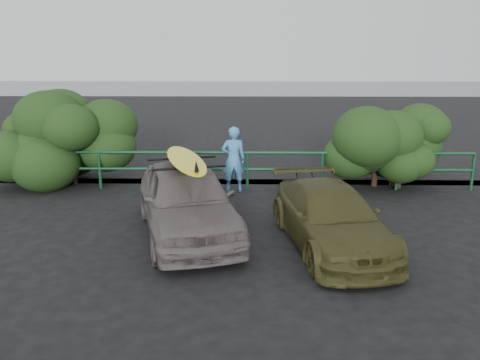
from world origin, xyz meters
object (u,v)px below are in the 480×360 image
object	(u,v)px
man	(233,159)
sedan	(187,199)
guardrail	(210,170)
surfboard	(185,159)
olive_vehicle	(330,217)

from	to	relation	value
man	sedan	bearing A→B (deg)	71.28
guardrail	sedan	distance (m)	3.43
sedan	surfboard	xyz separation A→B (m)	(0.00, 0.00, 0.81)
guardrail	olive_vehicle	world-z (taller)	olive_vehicle
man	olive_vehicle	bearing A→B (deg)	112.47
olive_vehicle	sedan	bearing A→B (deg)	158.65
sedan	guardrail	bearing A→B (deg)	70.49
surfboard	olive_vehicle	bearing A→B (deg)	-28.13
sedan	olive_vehicle	size ratio (longest dim) A/B	1.09
guardrail	sedan	world-z (taller)	sedan
guardrail	man	size ratio (longest dim) A/B	8.09
sedan	olive_vehicle	world-z (taller)	sedan
sedan	olive_vehicle	bearing A→B (deg)	-28.13
guardrail	sedan	bearing A→B (deg)	-93.07
guardrail	olive_vehicle	xyz separation A→B (m)	(2.55, -3.98, 0.04)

